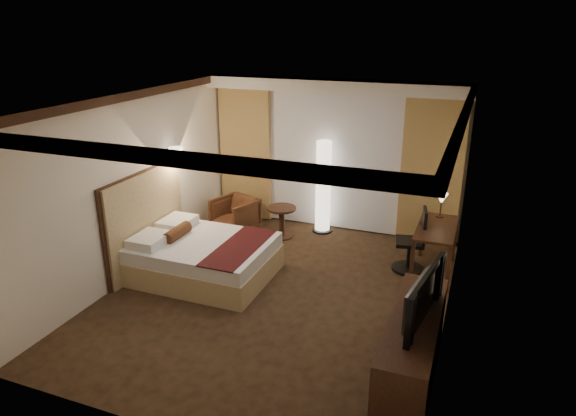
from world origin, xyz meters
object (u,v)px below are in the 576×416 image
at_px(bed, 205,258).
at_px(dresser, 412,348).
at_px(television, 415,287).
at_px(armchair, 235,214).
at_px(floor_lamp, 323,187).
at_px(office_chair, 410,240).
at_px(desk, 434,250).
at_px(side_table, 282,222).

bearing_deg(bed, dresser, -21.70).
height_order(bed, television, television).
distance_m(armchair, dresser, 4.64).
bearing_deg(dresser, floor_lamp, 120.49).
bearing_deg(armchair, floor_lamp, 42.85).
bearing_deg(dresser, armchair, 140.17).
xyz_separation_m(office_chair, dresser, (0.41, -2.57, -0.13)).
distance_m(armchair, desk, 3.53).
height_order(bed, desk, desk).
xyz_separation_m(side_table, television, (2.66, -3.05, 0.81)).
xyz_separation_m(bed, office_chair, (2.81, 1.29, 0.22)).
bearing_deg(television, desk, 9.40).
xyz_separation_m(floor_lamp, dresser, (2.11, -3.58, -0.47)).
bearing_deg(dresser, bed, 158.30).
bearing_deg(television, office_chair, 17.48).
distance_m(bed, side_table, 1.85).
height_order(side_table, television, television).
bearing_deg(television, side_table, 50.07).
distance_m(office_chair, dresser, 2.60).
height_order(floor_lamp, desk, floor_lamp).
height_order(side_table, floor_lamp, floor_lamp).
relative_size(side_table, dresser, 0.29).
bearing_deg(floor_lamp, desk, -25.12).
height_order(dresser, television, television).
bearing_deg(bed, side_table, 73.46).
xyz_separation_m(desk, office_chair, (-0.36, -0.05, 0.13)).
height_order(side_table, office_chair, office_chair).
height_order(armchair, floor_lamp, floor_lamp).
bearing_deg(armchair, dresser, -19.75).
distance_m(floor_lamp, desk, 2.32).
height_order(bed, dresser, dresser).
bearing_deg(desk, armchair, 174.22).
bearing_deg(dresser, office_chair, 99.17).
relative_size(bed, office_chair, 1.92).
bearing_deg(floor_lamp, bed, -115.75).
xyz_separation_m(bed, side_table, (0.53, 1.77, -0.00)).
height_order(floor_lamp, dresser, floor_lamp).
distance_m(side_table, television, 4.13).
distance_m(bed, desk, 3.44).
distance_m(armchair, floor_lamp, 1.65).
height_order(bed, armchair, armchair).
bearing_deg(dresser, side_table, 131.42).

